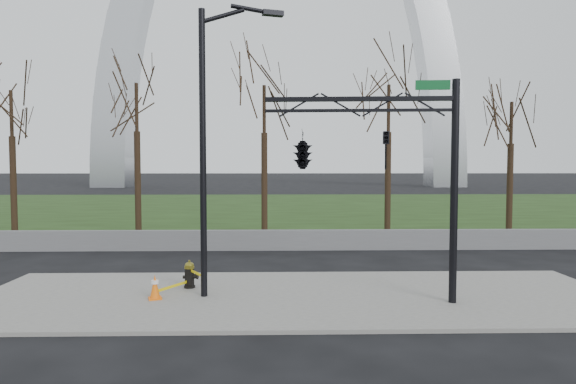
{
  "coord_description": "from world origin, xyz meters",
  "views": [
    {
      "loc": [
        -0.6,
        -13.68,
        3.73
      ],
      "look_at": [
        -0.24,
        2.0,
        2.9
      ],
      "focal_mm": 30.66,
      "sensor_mm": 36.0,
      "label": 1
    }
  ],
  "objects_px": {
    "fire_hydrant": "(190,275)",
    "traffic_signal_mast": "(331,150)",
    "traffic_cone": "(155,287)",
    "street_light": "(211,131)"
  },
  "relations": [
    {
      "from": "fire_hydrant",
      "to": "street_light",
      "type": "xyz_separation_m",
      "value": [
        0.79,
        -0.91,
        4.21
      ]
    },
    {
      "from": "traffic_cone",
      "to": "street_light",
      "type": "distance_m",
      "value": 4.53
    },
    {
      "from": "street_light",
      "to": "traffic_signal_mast",
      "type": "bearing_deg",
      "value": -25.68
    },
    {
      "from": "traffic_cone",
      "to": "traffic_signal_mast",
      "type": "distance_m",
      "value": 6.06
    },
    {
      "from": "street_light",
      "to": "traffic_signal_mast",
      "type": "distance_m",
      "value": 3.37
    },
    {
      "from": "fire_hydrant",
      "to": "traffic_signal_mast",
      "type": "bearing_deg",
      "value": -14.85
    },
    {
      "from": "traffic_cone",
      "to": "traffic_signal_mast",
      "type": "relative_size",
      "value": 0.11
    },
    {
      "from": "street_light",
      "to": "traffic_cone",
      "type": "bearing_deg",
      "value": 177.41
    },
    {
      "from": "fire_hydrant",
      "to": "traffic_cone",
      "type": "height_order",
      "value": "fire_hydrant"
    },
    {
      "from": "traffic_signal_mast",
      "to": "street_light",
      "type": "bearing_deg",
      "value": 173.46
    }
  ]
}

